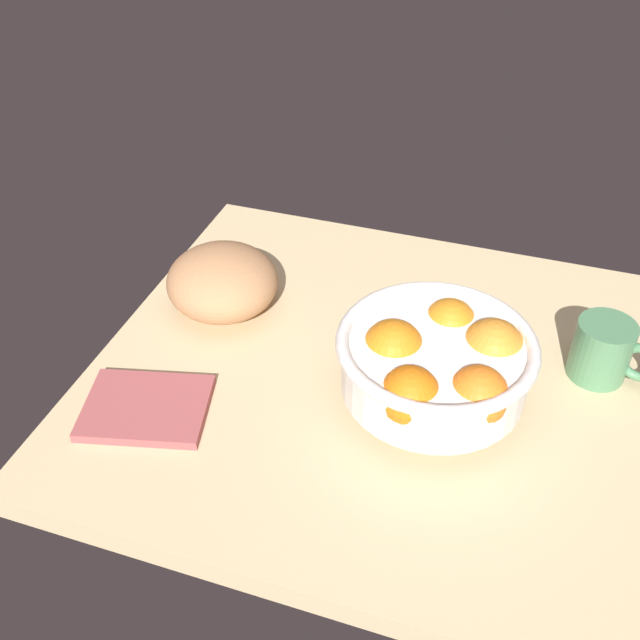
{
  "coord_description": "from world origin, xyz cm",
  "views": [
    {
      "loc": [
        -14.31,
        69.52,
        64.83
      ],
      "look_at": [
        9.22,
        -1.46,
        5.0
      ],
      "focal_mm": 42.07,
      "sensor_mm": 36.0,
      "label": 1
    }
  ],
  "objects_px": {
    "napkin_folded": "(146,408)",
    "mug": "(605,351)",
    "fruit_bowl": "(438,362)",
    "bread_loaf": "(222,281)"
  },
  "relations": [
    {
      "from": "mug",
      "to": "bread_loaf",
      "type": "bearing_deg",
      "value": 2.25
    },
    {
      "from": "fruit_bowl",
      "to": "mug",
      "type": "height_order",
      "value": "fruit_bowl"
    },
    {
      "from": "fruit_bowl",
      "to": "bread_loaf",
      "type": "height_order",
      "value": "fruit_bowl"
    },
    {
      "from": "fruit_bowl",
      "to": "bread_loaf",
      "type": "bearing_deg",
      "value": -16.37
    },
    {
      "from": "fruit_bowl",
      "to": "mug",
      "type": "distance_m",
      "value": 0.22
    },
    {
      "from": "bread_loaf",
      "to": "napkin_folded",
      "type": "relative_size",
      "value": 1.09
    },
    {
      "from": "napkin_folded",
      "to": "mug",
      "type": "relative_size",
      "value": 1.31
    },
    {
      "from": "napkin_folded",
      "to": "bread_loaf",
      "type": "bearing_deg",
      "value": -91.3
    },
    {
      "from": "bread_loaf",
      "to": "napkin_folded",
      "type": "height_order",
      "value": "bread_loaf"
    },
    {
      "from": "fruit_bowl",
      "to": "bread_loaf",
      "type": "distance_m",
      "value": 0.33
    }
  ]
}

